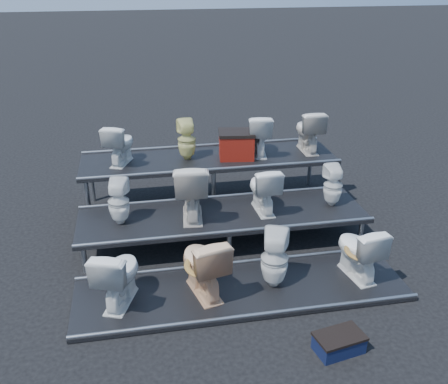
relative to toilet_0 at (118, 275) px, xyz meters
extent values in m
plane|color=black|center=(1.51, 1.30, -0.45)|extent=(80.00, 80.00, 0.00)
cube|color=black|center=(1.51, 0.00, -0.42)|extent=(4.20, 1.20, 0.06)
cube|color=black|center=(1.51, 1.30, -0.22)|extent=(4.20, 1.20, 0.46)
cube|color=black|center=(1.51, 2.60, -0.02)|extent=(4.20, 1.20, 0.86)
imported|color=white|center=(0.00, 0.00, 0.00)|extent=(0.67, 0.86, 0.78)
imported|color=#E9B68A|center=(1.02, 0.00, 0.02)|extent=(0.64, 0.89, 0.83)
imported|color=white|center=(1.93, 0.00, 0.00)|extent=(0.45, 0.46, 0.77)
imported|color=white|center=(3.05, 0.00, -0.01)|extent=(0.53, 0.80, 0.76)
imported|color=white|center=(0.03, 1.30, 0.34)|extent=(0.35, 0.36, 0.66)
imported|color=beige|center=(1.05, 1.30, 0.44)|extent=(0.57, 0.89, 0.86)
imported|color=white|center=(2.11, 1.30, 0.37)|extent=(0.42, 0.71, 0.71)
imported|color=white|center=(3.20, 1.30, 0.33)|extent=(0.28, 0.29, 0.63)
imported|color=white|center=(0.08, 2.60, 0.74)|extent=(0.59, 0.74, 0.66)
imported|color=#E6E18D|center=(1.15, 2.60, 0.74)|extent=(0.32, 0.33, 0.66)
imported|color=white|center=(2.37, 2.60, 0.76)|extent=(0.50, 0.74, 0.70)
imported|color=beige|center=(3.23, 2.60, 0.78)|extent=(0.41, 0.72, 0.73)
cube|color=maroon|center=(1.96, 2.51, 0.61)|extent=(0.61, 0.52, 0.40)
cube|color=#0E1634|center=(2.31, -1.23, -0.36)|extent=(0.55, 0.39, 0.18)
camera|label=1|loc=(0.32, -5.11, 3.39)|focal=40.00mm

